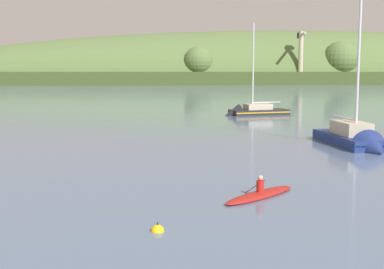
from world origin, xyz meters
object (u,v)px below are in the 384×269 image
object	(u,v)px
dockside_crane	(301,58)
sailboat_near_mooring	(251,113)
sailboat_midwater_white	(356,142)
canoe_with_paddler	(260,194)
mooring_buoy_off_fishing_boat	(158,231)

from	to	relation	value
dockside_crane	sailboat_near_mooring	distance (m)	151.91
sailboat_near_mooring	sailboat_midwater_white	world-z (taller)	sailboat_midwater_white
dockside_crane	sailboat_near_mooring	xyz separation A→B (m)	(-65.50, -136.67, -10.38)
dockside_crane	sailboat_midwater_white	world-z (taller)	dockside_crane
dockside_crane	sailboat_near_mooring	bearing A→B (deg)	-9.31
canoe_with_paddler	mooring_buoy_off_fishing_boat	size ratio (longest dim) A/B	7.80
mooring_buoy_off_fishing_boat	canoe_with_paddler	bearing A→B (deg)	37.73
sailboat_midwater_white	canoe_with_paddler	world-z (taller)	sailboat_midwater_white
dockside_crane	mooring_buoy_off_fishing_boat	bearing A→B (deg)	-8.47
sailboat_midwater_white	sailboat_near_mooring	bearing A→B (deg)	-178.09
dockside_crane	sailboat_near_mooring	world-z (taller)	dockside_crane
sailboat_midwater_white	mooring_buoy_off_fishing_boat	xyz separation A→B (m)	(-15.87, -15.74, -0.32)
dockside_crane	sailboat_midwater_white	bearing A→B (deg)	-5.92
sailboat_near_mooring	canoe_with_paddler	xyz separation A→B (m)	(-12.02, -38.02, -0.12)
sailboat_midwater_white	mooring_buoy_off_fishing_boat	bearing A→B (deg)	-41.32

